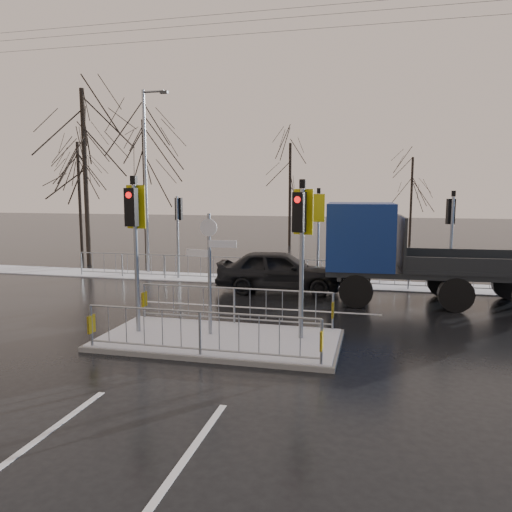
% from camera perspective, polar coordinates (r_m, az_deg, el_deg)
% --- Properties ---
extents(ground, '(120.00, 120.00, 0.00)m').
position_cam_1_polar(ground, '(12.72, -4.23, -9.83)').
color(ground, black).
rests_on(ground, ground).
extents(snow_verge, '(30.00, 2.00, 0.04)m').
position_cam_1_polar(snow_verge, '(20.84, 3.01, -2.89)').
color(snow_verge, white).
rests_on(snow_verge, ground).
extents(lane_markings, '(8.00, 11.38, 0.01)m').
position_cam_1_polar(lane_markings, '(12.41, -4.71, -10.25)').
color(lane_markings, silver).
rests_on(lane_markings, ground).
extents(traffic_island, '(6.00, 3.04, 4.15)m').
position_cam_1_polar(traffic_island, '(12.62, -4.29, -8.12)').
color(traffic_island, slate).
rests_on(traffic_island, ground).
extents(far_kerb_fixtures, '(18.00, 0.65, 3.83)m').
position_cam_1_polar(far_kerb_fixtures, '(20.13, 3.59, -0.38)').
color(far_kerb_fixtures, gray).
rests_on(far_kerb_fixtures, ground).
extents(car_far_lane, '(4.82, 2.35, 1.59)m').
position_cam_1_polar(car_far_lane, '(18.68, 2.64, -1.70)').
color(car_far_lane, black).
rests_on(car_far_lane, ground).
extents(flatbed_truck, '(7.35, 2.98, 3.35)m').
position_cam_1_polar(flatbed_truck, '(17.51, 15.16, 0.70)').
color(flatbed_truck, black).
rests_on(flatbed_truck, ground).
extents(tree_near_a, '(4.75, 4.75, 8.97)m').
position_cam_1_polar(tree_near_a, '(26.77, -19.07, 12.12)').
color(tree_near_a, black).
rests_on(tree_near_a, ground).
extents(tree_near_b, '(4.00, 4.00, 7.55)m').
position_cam_1_polar(tree_near_b, '(26.79, -12.64, 10.28)').
color(tree_near_b, black).
rests_on(tree_near_b, ground).
extents(tree_near_c, '(3.50, 3.50, 6.61)m').
position_cam_1_polar(tree_near_c, '(29.86, -19.60, 8.49)').
color(tree_near_c, black).
rests_on(tree_near_c, ground).
extents(tree_far_a, '(3.75, 3.75, 7.08)m').
position_cam_1_polar(tree_far_a, '(34.05, 3.92, 9.28)').
color(tree_far_a, black).
rests_on(tree_far_a, ground).
extents(tree_far_b, '(3.25, 3.25, 6.14)m').
position_cam_1_polar(tree_far_b, '(35.62, 17.38, 7.85)').
color(tree_far_b, black).
rests_on(tree_far_b, ground).
extents(street_lamp_left, '(1.25, 0.18, 8.20)m').
position_cam_1_polar(street_lamp_left, '(23.38, -12.37, 9.10)').
color(street_lamp_left, gray).
rests_on(street_lamp_left, ground).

